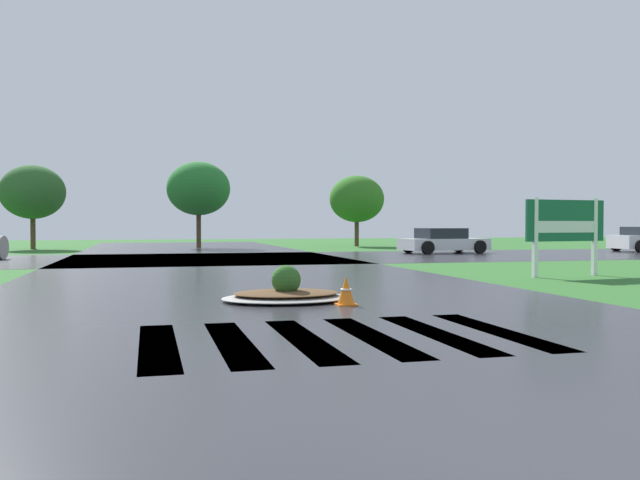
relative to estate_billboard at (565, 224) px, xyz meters
The scene contains 8 objects.
asphalt_roadway 9.48m from the estate_billboard, 161.21° to the right, with size 11.56×80.00×0.01m, color #2B2B30.
asphalt_cross_road 14.96m from the estate_billboard, 126.53° to the left, with size 90.00×10.40×0.01m, color #2B2B30.
crosswalk_stripes 12.07m from the estate_billboard, 137.70° to the right, with size 4.95×3.31×0.01m.
estate_billboard is the anchor object (origin of this frame).
median_island 9.60m from the estate_billboard, 156.04° to the right, with size 2.45×1.87×0.68m.
car_silver_hatch 14.73m from the estate_billboard, 78.27° to the left, with size 4.54×2.52×1.24m.
traffic_cone 9.22m from the estate_billboard, 148.32° to the right, with size 0.36×0.36×0.52m.
background_treeline 27.61m from the estate_billboard, 115.38° to the left, with size 33.79×3.96×5.20m.
Camera 1 is at (-2.36, -3.30, 1.47)m, focal length 37.69 mm.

